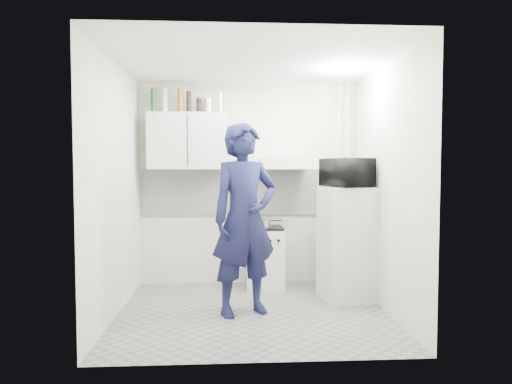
{
  "coord_description": "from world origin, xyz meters",
  "views": [
    {
      "loc": [
        -0.24,
        -4.71,
        1.51
      ],
      "look_at": [
        0.05,
        0.3,
        1.25
      ],
      "focal_mm": 32.0,
      "sensor_mm": 36.0,
      "label": 1
    }
  ],
  "objects": [
    {
      "name": "canister_b",
      "position": [
        -0.51,
        1.07,
        2.29
      ],
      "size": [
        0.1,
        0.1,
        0.18
      ],
      "primitive_type": "cylinder",
      "color": "silver",
      "rests_on": "upper_cabinet"
    },
    {
      "name": "stove_top",
      "position": [
        0.2,
        1.0,
        0.76
      ],
      "size": [
        0.45,
        0.45,
        0.03
      ],
      "primitive_type": "cube",
      "color": "black",
      "rests_on": "stove"
    },
    {
      "name": "wall_back",
      "position": [
        0.0,
        1.25,
        1.3
      ],
      "size": [
        2.8,
        0.0,
        2.8
      ],
      "primitive_type": "plane",
      "rotation": [
        1.57,
        0.0,
        0.0
      ],
      "color": "silver",
      "rests_on": "floor"
    },
    {
      "name": "person",
      "position": [
        -0.09,
        -0.03,
        0.99
      ],
      "size": [
        0.85,
        0.72,
        1.98
      ],
      "primitive_type": "imported",
      "rotation": [
        0.0,
        0.0,
        0.41
      ],
      "color": "#131537",
      "rests_on": "floor"
    },
    {
      "name": "range_hood",
      "position": [
        0.45,
        1.0,
        1.57
      ],
      "size": [
        0.6,
        0.5,
        0.14
      ],
      "primitive_type": "cube",
      "color": "silver",
      "rests_on": "wall_back"
    },
    {
      "name": "bottle_c",
      "position": [
        -0.85,
        1.07,
        2.35
      ],
      "size": [
        0.07,
        0.07,
        0.3
      ],
      "primitive_type": "cylinder",
      "color": "brown",
      "rests_on": "upper_cabinet"
    },
    {
      "name": "bottle_b",
      "position": [
        -1.05,
        1.07,
        2.35
      ],
      "size": [
        0.08,
        0.08,
        0.31
      ],
      "primitive_type": "cylinder",
      "color": "#B2B7BC",
      "rests_on": "upper_cabinet"
    },
    {
      "name": "saucepan",
      "position": [
        0.19,
        0.96,
        0.82
      ],
      "size": [
        0.18,
        0.18,
        0.1
      ],
      "primitive_type": "cylinder",
      "color": "silver",
      "rests_on": "stove_top"
    },
    {
      "name": "bottle_e",
      "position": [
        -0.36,
        1.07,
        2.33
      ],
      "size": [
        0.06,
        0.06,
        0.25
      ],
      "primitive_type": "cylinder",
      "color": "silver",
      "rests_on": "upper_cabinet"
    },
    {
      "name": "stove",
      "position": [
        0.2,
        1.0,
        0.37
      ],
      "size": [
        0.47,
        0.47,
        0.75
      ],
      "primitive_type": "cube",
      "color": "silver",
      "rests_on": "floor"
    },
    {
      "name": "bottle_d",
      "position": [
        -0.75,
        1.07,
        2.34
      ],
      "size": [
        0.06,
        0.06,
        0.27
      ],
      "primitive_type": "cylinder",
      "color": "black",
      "rests_on": "upper_cabinet"
    },
    {
      "name": "backsplash",
      "position": [
        0.0,
        1.24,
        1.2
      ],
      "size": [
        2.74,
        0.03,
        0.6
      ],
      "primitive_type": "cube",
      "color": "white",
      "rests_on": "wall_back"
    },
    {
      "name": "pipe_a",
      "position": [
        1.3,
        1.17,
        1.3
      ],
      "size": [
        0.05,
        0.05,
        2.6
      ],
      "primitive_type": "cylinder",
      "color": "silver",
      "rests_on": "floor"
    },
    {
      "name": "upper_cabinet",
      "position": [
        -0.75,
        1.07,
        1.85
      ],
      "size": [
        1.0,
        0.35,
        0.7
      ],
      "primitive_type": "cube",
      "color": "silver",
      "rests_on": "wall_back"
    },
    {
      "name": "wall_left",
      "position": [
        -1.4,
        0.0,
        1.3
      ],
      "size": [
        0.0,
        2.6,
        2.6
      ],
      "primitive_type": "plane",
      "rotation": [
        1.57,
        0.0,
        1.57
      ],
      "color": "silver",
      "rests_on": "floor"
    },
    {
      "name": "wall_right",
      "position": [
        1.4,
        0.0,
        1.3
      ],
      "size": [
        0.0,
        2.6,
        2.6
      ],
      "primitive_type": "plane",
      "rotation": [
        1.57,
        0.0,
        -1.57
      ],
      "color": "silver",
      "rests_on": "floor"
    },
    {
      "name": "ceiling",
      "position": [
        0.0,
        0.0,
        2.6
      ],
      "size": [
        2.8,
        2.8,
        0.0
      ],
      "primitive_type": "plane",
      "color": "white",
      "rests_on": "wall_back"
    },
    {
      "name": "canister_a",
      "position": [
        -0.61,
        1.07,
        2.29
      ],
      "size": [
        0.07,
        0.07,
        0.18
      ],
      "primitive_type": "cylinder",
      "color": "black",
      "rests_on": "upper_cabinet"
    },
    {
      "name": "fridge",
      "position": [
        1.1,
        0.42,
        0.65
      ],
      "size": [
        0.61,
        0.61,
        1.3
      ],
      "primitive_type": "cube",
      "rotation": [
        0.0,
        0.0,
        0.15
      ],
      "color": "silver",
      "rests_on": "floor"
    },
    {
      "name": "pipe_b",
      "position": [
        1.18,
        1.17,
        1.3
      ],
      "size": [
        0.04,
        0.04,
        2.6
      ],
      "primitive_type": "cylinder",
      "color": "silver",
      "rests_on": "floor"
    },
    {
      "name": "ceiling_spot_fixture",
      "position": [
        1.0,
        0.2,
        2.57
      ],
      "size": [
        0.1,
        0.1,
        0.02
      ],
      "primitive_type": "cylinder",
      "color": "white",
      "rests_on": "ceiling"
    },
    {
      "name": "microwave",
      "position": [
        1.1,
        0.42,
        1.46
      ],
      "size": [
        0.69,
        0.57,
        0.33
      ],
      "primitive_type": "imported",
      "rotation": [
        0.0,
        0.0,
        1.89
      ],
      "color": "black",
      "rests_on": "fridge"
    },
    {
      "name": "floor",
      "position": [
        0.0,
        0.0,
        0.0
      ],
      "size": [
        2.8,
        2.8,
        0.0
      ],
      "primitive_type": "plane",
      "color": "slate",
      "rests_on": "ground"
    },
    {
      "name": "bottle_a",
      "position": [
        -1.18,
        1.07,
        2.35
      ],
      "size": [
        0.07,
        0.07,
        0.3
      ],
      "primitive_type": "cylinder",
      "color": "#144C1E",
      "rests_on": "upper_cabinet"
    }
  ]
}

